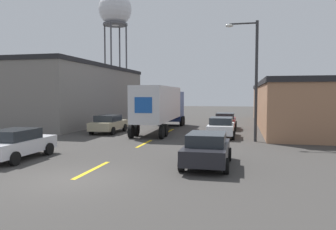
{
  "coord_description": "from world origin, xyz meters",
  "views": [
    {
      "loc": [
        6.21,
        -11.07,
        3.21
      ],
      "look_at": [
        0.99,
        11.99,
        1.74
      ],
      "focal_mm": 35.0,
      "sensor_mm": 36.0,
      "label": 1
    }
  ],
  "objects_px": {
    "parked_car_left_far": "(109,124)",
    "water_tower": "(115,11)",
    "semi_truck": "(162,105)",
    "parked_car_left_near": "(16,144)",
    "parked_car_right_far": "(225,121)",
    "parked_car_right_near": "(207,149)",
    "parked_car_right_mid": "(221,127)",
    "street_lamp": "(253,73)"
  },
  "relations": [
    {
      "from": "parked_car_right_near",
      "to": "parked_car_right_far",
      "type": "relative_size",
      "value": 1.0
    },
    {
      "from": "water_tower",
      "to": "street_lamp",
      "type": "distance_m",
      "value": 42.33
    },
    {
      "from": "semi_truck",
      "to": "parked_car_left_far",
      "type": "relative_size",
      "value": 2.94
    },
    {
      "from": "parked_car_right_near",
      "to": "parked_car_left_near",
      "type": "height_order",
      "value": "same"
    },
    {
      "from": "parked_car_right_far",
      "to": "street_lamp",
      "type": "xyz_separation_m",
      "value": [
        2.19,
        -7.89,
        3.91
      ]
    },
    {
      "from": "parked_car_left_near",
      "to": "water_tower",
      "type": "distance_m",
      "value": 46.75
    },
    {
      "from": "semi_truck",
      "to": "parked_car_left_near",
      "type": "xyz_separation_m",
      "value": [
        -3.93,
        -14.27,
        -1.53
      ]
    },
    {
      "from": "parked_car_right_near",
      "to": "water_tower",
      "type": "distance_m",
      "value": 49.42
    },
    {
      "from": "parked_car_left_near",
      "to": "water_tower",
      "type": "xyz_separation_m",
      "value": [
        -11.44,
        41.88,
        17.34
      ]
    },
    {
      "from": "parked_car_right_far",
      "to": "parked_car_left_far",
      "type": "relative_size",
      "value": 1.0
    },
    {
      "from": "semi_truck",
      "to": "parked_car_left_far",
      "type": "bearing_deg",
      "value": -147.23
    },
    {
      "from": "parked_car_right_mid",
      "to": "street_lamp",
      "type": "xyz_separation_m",
      "value": [
        2.19,
        -1.87,
        3.91
      ]
    },
    {
      "from": "parked_car_right_far",
      "to": "parked_car_right_near",
      "type": "bearing_deg",
      "value": -90.0
    },
    {
      "from": "parked_car_right_far",
      "to": "water_tower",
      "type": "distance_m",
      "value": 36.88
    },
    {
      "from": "semi_truck",
      "to": "water_tower",
      "type": "height_order",
      "value": "water_tower"
    },
    {
      "from": "parked_car_left_far",
      "to": "water_tower",
      "type": "relative_size",
      "value": 0.2
    },
    {
      "from": "semi_truck",
      "to": "parked_car_right_far",
      "type": "xyz_separation_m",
      "value": [
        5.48,
        2.62,
        -1.53
      ]
    },
    {
      "from": "parked_car_right_near",
      "to": "street_lamp",
      "type": "distance_m",
      "value": 9.56
    },
    {
      "from": "parked_car_left_near",
      "to": "street_lamp",
      "type": "xyz_separation_m",
      "value": [
        11.6,
        9.0,
        3.91
      ]
    },
    {
      "from": "parked_car_left_near",
      "to": "parked_car_right_far",
      "type": "xyz_separation_m",
      "value": [
        9.41,
        16.89,
        0.0
      ]
    },
    {
      "from": "street_lamp",
      "to": "parked_car_right_near",
      "type": "bearing_deg",
      "value": -104.56
    },
    {
      "from": "parked_car_left_near",
      "to": "street_lamp",
      "type": "height_order",
      "value": "street_lamp"
    },
    {
      "from": "semi_truck",
      "to": "parked_car_left_far",
      "type": "height_order",
      "value": "semi_truck"
    },
    {
      "from": "semi_truck",
      "to": "parked_car_right_mid",
      "type": "bearing_deg",
      "value": -33.77
    },
    {
      "from": "parked_car_left_near",
      "to": "parked_car_right_mid",
      "type": "height_order",
      "value": "same"
    },
    {
      "from": "parked_car_right_far",
      "to": "semi_truck",
      "type": "bearing_deg",
      "value": -154.49
    },
    {
      "from": "semi_truck",
      "to": "street_lamp",
      "type": "xyz_separation_m",
      "value": [
        7.67,
        -5.27,
        2.38
      ]
    },
    {
      "from": "parked_car_right_near",
      "to": "street_lamp",
      "type": "xyz_separation_m",
      "value": [
        2.19,
        8.44,
        3.91
      ]
    },
    {
      "from": "semi_truck",
      "to": "parked_car_left_near",
      "type": "relative_size",
      "value": 2.94
    },
    {
      "from": "parked_car_right_near",
      "to": "semi_truck",
      "type": "bearing_deg",
      "value": 111.78
    },
    {
      "from": "parked_car_right_near",
      "to": "water_tower",
      "type": "height_order",
      "value": "water_tower"
    },
    {
      "from": "parked_car_left_far",
      "to": "street_lamp",
      "type": "relative_size",
      "value": 0.53
    },
    {
      "from": "parked_car_left_near",
      "to": "parked_car_left_far",
      "type": "xyz_separation_m",
      "value": [
        0.0,
        11.55,
        0.0
      ]
    },
    {
      "from": "semi_truck",
      "to": "parked_car_right_mid",
      "type": "relative_size",
      "value": 2.94
    },
    {
      "from": "parked_car_left_far",
      "to": "water_tower",
      "type": "distance_m",
      "value": 36.76
    },
    {
      "from": "semi_truck",
      "to": "parked_car_right_near",
      "type": "distance_m",
      "value": 14.85
    },
    {
      "from": "semi_truck",
      "to": "street_lamp",
      "type": "height_order",
      "value": "street_lamp"
    },
    {
      "from": "parked_car_left_near",
      "to": "parked_car_right_near",
      "type": "bearing_deg",
      "value": 3.4
    },
    {
      "from": "semi_truck",
      "to": "street_lamp",
      "type": "distance_m",
      "value": 9.61
    },
    {
      "from": "semi_truck",
      "to": "parked_car_left_near",
      "type": "bearing_deg",
      "value": -107.36
    },
    {
      "from": "parked_car_right_far",
      "to": "parked_car_left_far",
      "type": "xyz_separation_m",
      "value": [
        -9.41,
        -5.34,
        0.0
      ]
    },
    {
      "from": "parked_car_right_mid",
      "to": "street_lamp",
      "type": "bearing_deg",
      "value": -40.5
    }
  ]
}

